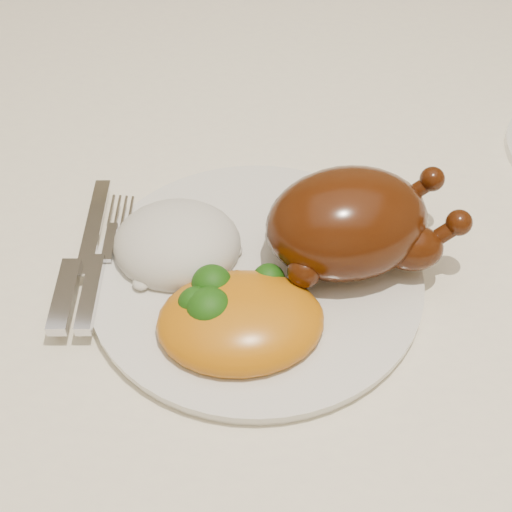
# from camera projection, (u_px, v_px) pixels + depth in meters

# --- Properties ---
(dining_table) EXTENTS (1.60, 0.90, 0.76)m
(dining_table) POSITION_uv_depth(u_px,v_px,m) (392.00, 287.00, 0.73)
(dining_table) COLOR brown
(dining_table) RESTS_ON floor
(tablecloth) EXTENTS (1.73, 1.03, 0.18)m
(tablecloth) POSITION_uv_depth(u_px,v_px,m) (402.00, 236.00, 0.67)
(tablecloth) COLOR silver
(tablecloth) RESTS_ON dining_table
(dinner_plate) EXTENTS (0.29, 0.29, 0.01)m
(dinner_plate) POSITION_uv_depth(u_px,v_px,m) (256.00, 277.00, 0.59)
(dinner_plate) COLOR silver
(dinner_plate) RESTS_ON tablecloth
(roast_chicken) EXTENTS (0.18, 0.14, 0.08)m
(roast_chicken) POSITION_uv_depth(u_px,v_px,m) (352.00, 222.00, 0.57)
(roast_chicken) COLOR #461C07
(roast_chicken) RESTS_ON dinner_plate
(rice_mound) EXTENTS (0.11, 0.10, 0.06)m
(rice_mound) POSITION_uv_depth(u_px,v_px,m) (177.00, 244.00, 0.59)
(rice_mound) COLOR silver
(rice_mound) RESTS_ON dinner_plate
(mac_and_cheese) EXTENTS (0.14, 0.12, 0.05)m
(mac_and_cheese) POSITION_uv_depth(u_px,v_px,m) (240.00, 317.00, 0.54)
(mac_and_cheese) COLOR orange
(mac_and_cheese) RESTS_ON dinner_plate
(cutlery) EXTENTS (0.04, 0.18, 0.01)m
(cutlery) POSITION_uv_depth(u_px,v_px,m) (86.00, 271.00, 0.58)
(cutlery) COLOR silver
(cutlery) RESTS_ON dinner_plate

